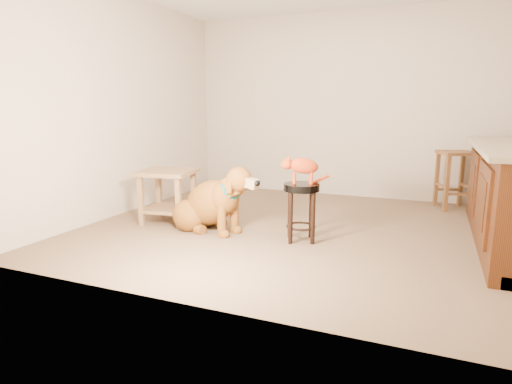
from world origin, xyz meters
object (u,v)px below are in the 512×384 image
at_px(padded_stool, 301,200).
at_px(golden_retriever, 211,204).
at_px(wood_stool, 454,179).
at_px(tabby_kitten, 301,167).
at_px(side_table, 168,188).

bearing_deg(padded_stool, golden_retriever, -178.05).
bearing_deg(golden_retriever, padded_stool, 16.84).
relative_size(padded_stool, golden_retriever, 0.49).
bearing_deg(padded_stool, wood_stool, 55.51).
relative_size(golden_retriever, tabby_kitten, 2.72).
relative_size(wood_stool, tabby_kitten, 1.73).
relative_size(padded_stool, tabby_kitten, 1.32).
bearing_deg(tabby_kitten, side_table, 156.09).
xyz_separation_m(side_table, tabby_kitten, (1.57, -0.10, 0.34)).
distance_m(side_table, golden_retriever, 0.64).
bearing_deg(wood_stool, tabby_kitten, -124.65).
bearing_deg(side_table, wood_stool, 33.02).
bearing_deg(side_table, golden_retriever, -12.28).
height_order(padded_stool, golden_retriever, golden_retriever).
relative_size(wood_stool, golden_retriever, 0.64).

